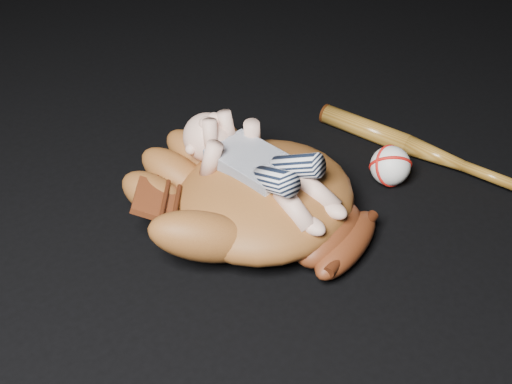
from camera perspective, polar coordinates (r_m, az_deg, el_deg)
baseball_glove at (r=1.21m, az=0.82°, el=0.16°), size 0.58×0.62×0.16m
newborn_baby at (r=1.18m, az=0.74°, el=2.35°), size 0.21×0.38×0.15m
baseball_bat at (r=1.46m, az=14.28°, el=3.73°), size 0.16×0.48×0.05m
baseball at (r=1.36m, az=11.86°, el=2.29°), size 0.11×0.11×0.08m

